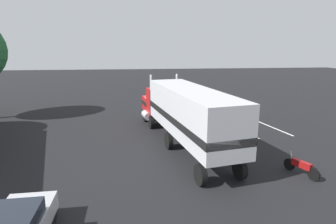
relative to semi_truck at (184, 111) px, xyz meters
name	(u,v)px	position (x,y,z in m)	size (l,w,h in m)	color
ground_plane	(159,122)	(6.49, 1.18, -2.52)	(120.00, 120.00, 0.00)	black
lane_stripe_near	(209,136)	(1.99, -2.32, -2.52)	(4.40, 0.16, 0.01)	silver
lane_stripe_mid	(243,130)	(3.00, -5.49, -2.52)	(4.40, 0.16, 0.01)	silver
lane_stripe_far	(274,128)	(3.33, -8.33, -2.52)	(4.40, 0.16, 0.01)	silver
semi_truck	(184,111)	(0.00, 0.00, 0.00)	(14.37, 5.26, 4.50)	#B21919
person_bystander	(212,128)	(1.17, -2.34, -1.63)	(0.35, 0.47, 1.63)	black
motorcycle	(301,166)	(-5.00, -5.52, -2.04)	(1.98, 0.92, 1.12)	black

